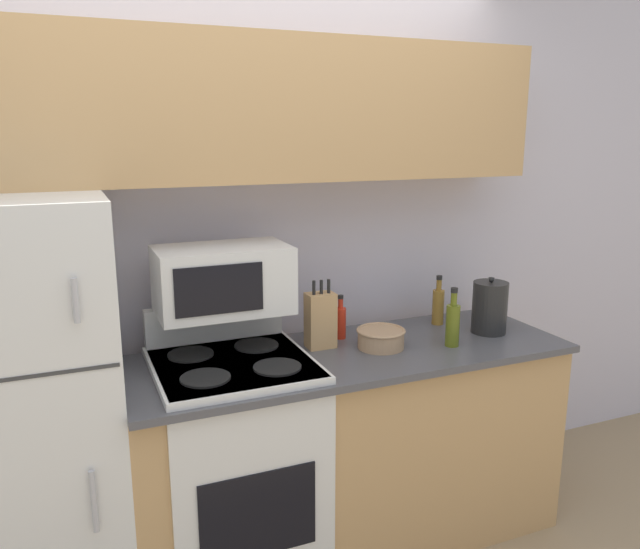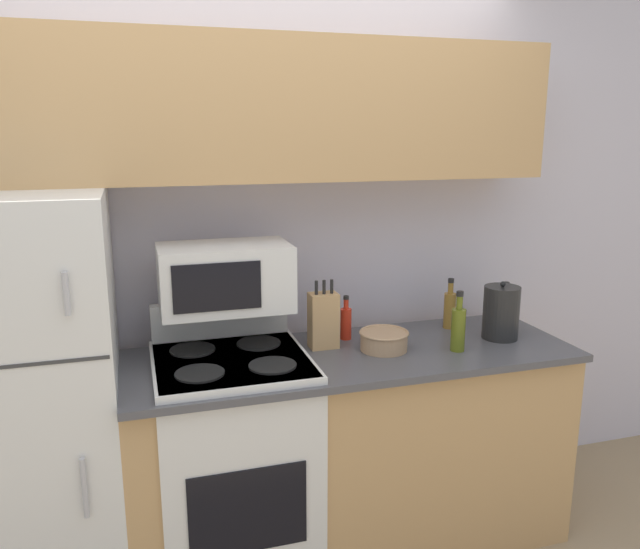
{
  "view_description": "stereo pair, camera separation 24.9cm",
  "coord_description": "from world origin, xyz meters",
  "px_view_note": "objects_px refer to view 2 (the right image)",
  "views": [
    {
      "loc": [
        -0.75,
        -1.97,
        1.83
      ],
      "look_at": [
        0.19,
        0.27,
        1.26
      ],
      "focal_mm": 35.0,
      "sensor_mm": 36.0,
      "label": 1
    },
    {
      "loc": [
        -0.51,
        -2.05,
        1.83
      ],
      "look_at": [
        0.19,
        0.27,
        1.26
      ],
      "focal_mm": 35.0,
      "sensor_mm": 36.0,
      "label": 2
    }
  ],
  "objects_px": {
    "microwave": "(225,277)",
    "bottle_vinegar": "(450,309)",
    "refrigerator": "(25,406)",
    "bottle_olive_oil": "(458,328)",
    "bottle_hot_sauce": "(346,322)",
    "stove": "(235,461)",
    "bowl": "(384,340)",
    "bottle_cooking_spray": "(504,309)",
    "kettle": "(501,312)",
    "knife_block": "(323,320)"
  },
  "relations": [
    {
      "from": "bottle_cooking_spray",
      "to": "bottle_olive_oil",
      "type": "height_order",
      "value": "bottle_olive_oil"
    },
    {
      "from": "bowl",
      "to": "bottle_hot_sauce",
      "type": "bearing_deg",
      "value": 120.83
    },
    {
      "from": "kettle",
      "to": "knife_block",
      "type": "bearing_deg",
      "value": 171.78
    },
    {
      "from": "stove",
      "to": "kettle",
      "type": "xyz_separation_m",
      "value": [
        1.21,
        -0.02,
        0.55
      ]
    },
    {
      "from": "knife_block",
      "to": "kettle",
      "type": "bearing_deg",
      "value": -8.22
    },
    {
      "from": "bottle_cooking_spray",
      "to": "bottle_olive_oil",
      "type": "xyz_separation_m",
      "value": [
        -0.37,
        -0.23,
        0.02
      ]
    },
    {
      "from": "microwave",
      "to": "bottle_hot_sauce",
      "type": "bearing_deg",
      "value": 3.27
    },
    {
      "from": "microwave",
      "to": "kettle",
      "type": "bearing_deg",
      "value": -7.52
    },
    {
      "from": "stove",
      "to": "bottle_cooking_spray",
      "type": "bearing_deg",
      "value": 4.94
    },
    {
      "from": "stove",
      "to": "microwave",
      "type": "xyz_separation_m",
      "value": [
        0.01,
        0.14,
        0.75
      ]
    },
    {
      "from": "bottle_olive_oil",
      "to": "bottle_hot_sauce",
      "type": "height_order",
      "value": "bottle_olive_oil"
    },
    {
      "from": "microwave",
      "to": "bottle_olive_oil",
      "type": "relative_size",
      "value": 2.04
    },
    {
      "from": "knife_block",
      "to": "bowl",
      "type": "height_order",
      "value": "knife_block"
    },
    {
      "from": "bottle_cooking_spray",
      "to": "kettle",
      "type": "height_order",
      "value": "kettle"
    },
    {
      "from": "bottle_olive_oil",
      "to": "kettle",
      "type": "xyz_separation_m",
      "value": [
        0.26,
        0.09,
        0.02
      ]
    },
    {
      "from": "bowl",
      "to": "bottle_olive_oil",
      "type": "bearing_deg",
      "value": -18.67
    },
    {
      "from": "bottle_cooking_spray",
      "to": "bottle_vinegar",
      "type": "xyz_separation_m",
      "value": [
        -0.26,
        0.06,
        0.01
      ]
    },
    {
      "from": "stove",
      "to": "bottle_hot_sauce",
      "type": "relative_size",
      "value": 5.51
    },
    {
      "from": "refrigerator",
      "to": "bottle_hot_sauce",
      "type": "distance_m",
      "value": 1.33
    },
    {
      "from": "bottle_vinegar",
      "to": "kettle",
      "type": "height_order",
      "value": "kettle"
    },
    {
      "from": "knife_block",
      "to": "bowl",
      "type": "distance_m",
      "value": 0.27
    },
    {
      "from": "bottle_olive_oil",
      "to": "knife_block",
      "type": "bearing_deg",
      "value": 158.76
    },
    {
      "from": "bottle_cooking_spray",
      "to": "kettle",
      "type": "xyz_separation_m",
      "value": [
        -0.11,
        -0.14,
        0.03
      ]
    },
    {
      "from": "refrigerator",
      "to": "bottle_cooking_spray",
      "type": "distance_m",
      "value": 2.1
    },
    {
      "from": "microwave",
      "to": "bottle_vinegar",
      "type": "bearing_deg",
      "value": 2.2
    },
    {
      "from": "bottle_olive_oil",
      "to": "bottle_hot_sauce",
      "type": "bearing_deg",
      "value": 145.12
    },
    {
      "from": "microwave",
      "to": "bottle_cooking_spray",
      "type": "relative_size",
      "value": 2.41
    },
    {
      "from": "knife_block",
      "to": "bowl",
      "type": "xyz_separation_m",
      "value": [
        0.24,
        -0.11,
        -0.08
      ]
    },
    {
      "from": "microwave",
      "to": "bottle_olive_oil",
      "type": "bearing_deg",
      "value": -14.93
    },
    {
      "from": "refrigerator",
      "to": "knife_block",
      "type": "xyz_separation_m",
      "value": [
        1.19,
        0.03,
        0.23
      ]
    },
    {
      "from": "refrigerator",
      "to": "microwave",
      "type": "xyz_separation_m",
      "value": [
        0.78,
        0.07,
        0.43
      ]
    },
    {
      "from": "microwave",
      "to": "bowl",
      "type": "relative_size",
      "value": 2.5
    },
    {
      "from": "bottle_olive_oil",
      "to": "refrigerator",
      "type": "bearing_deg",
      "value": 174.01
    },
    {
      "from": "stove",
      "to": "bottle_hot_sauce",
      "type": "distance_m",
      "value": 0.76
    },
    {
      "from": "stove",
      "to": "microwave",
      "type": "distance_m",
      "value": 0.77
    },
    {
      "from": "stove",
      "to": "bowl",
      "type": "xyz_separation_m",
      "value": [
        0.65,
        -0.01,
        0.47
      ]
    },
    {
      "from": "bowl",
      "to": "bottle_hot_sauce",
      "type": "distance_m",
      "value": 0.21
    },
    {
      "from": "bottle_olive_oil",
      "to": "microwave",
      "type": "bearing_deg",
      "value": 165.07
    },
    {
      "from": "stove",
      "to": "knife_block",
      "type": "distance_m",
      "value": 0.69
    },
    {
      "from": "kettle",
      "to": "microwave",
      "type": "bearing_deg",
      "value": 172.48
    },
    {
      "from": "microwave",
      "to": "bottle_hot_sauce",
      "type": "height_order",
      "value": "microwave"
    },
    {
      "from": "stove",
      "to": "kettle",
      "type": "distance_m",
      "value": 1.33
    },
    {
      "from": "refrigerator",
      "to": "bottle_vinegar",
      "type": "distance_m",
      "value": 1.85
    },
    {
      "from": "bottle_olive_oil",
      "to": "bottle_hot_sauce",
      "type": "distance_m",
      "value": 0.49
    },
    {
      "from": "bottle_vinegar",
      "to": "bottle_olive_oil",
      "type": "bearing_deg",
      "value": -111.98
    },
    {
      "from": "refrigerator",
      "to": "bowl",
      "type": "distance_m",
      "value": 1.44
    },
    {
      "from": "bottle_hot_sauce",
      "to": "bottle_olive_oil",
      "type": "bearing_deg",
      "value": -34.88
    },
    {
      "from": "microwave",
      "to": "knife_block",
      "type": "distance_m",
      "value": 0.46
    },
    {
      "from": "bowl",
      "to": "bottle_olive_oil",
      "type": "relative_size",
      "value": 0.82
    },
    {
      "from": "bowl",
      "to": "bottle_cooking_spray",
      "type": "height_order",
      "value": "bottle_cooking_spray"
    }
  ]
}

